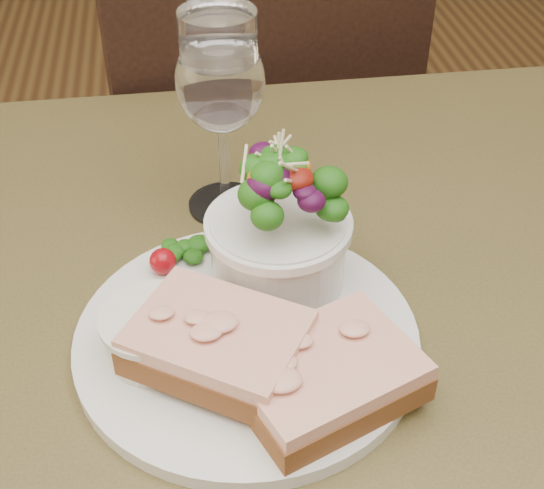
{
  "coord_description": "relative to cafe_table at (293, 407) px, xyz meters",
  "views": [
    {
      "loc": [
        -0.08,
        -0.41,
        1.17
      ],
      "look_at": [
        -0.01,
        0.03,
        0.81
      ],
      "focal_mm": 50.0,
      "sensor_mm": 36.0,
      "label": 1
    }
  ],
  "objects": [
    {
      "name": "cafe_table",
      "position": [
        0.0,
        0.0,
        0.0
      ],
      "size": [
        0.8,
        0.8,
        0.75
      ],
      "color": "#3E361A",
      "rests_on": "ground"
    },
    {
      "name": "chair_far",
      "position": [
        0.02,
        0.64,
        -0.36
      ],
      "size": [
        0.49,
        0.49,
        0.9
      ],
      "rotation": [
        0.0,
        0.0,
        3.33
      ],
      "color": "black",
      "rests_on": "ground"
    },
    {
      "name": "dinner_plate",
      "position": [
        -0.04,
        -0.02,
        0.11
      ],
      "size": [
        0.26,
        0.26,
        0.01
      ],
      "primitive_type": "cylinder",
      "color": "silver",
      "rests_on": "cafe_table"
    },
    {
      "name": "sandwich_front",
      "position": [
        0.01,
        -0.08,
        0.13
      ],
      "size": [
        0.14,
        0.13,
        0.03
      ],
      "rotation": [
        0.0,
        0.0,
        0.39
      ],
      "color": "#542D16",
      "rests_on": "dinner_plate"
    },
    {
      "name": "sandwich_back",
      "position": [
        -0.06,
        -0.05,
        0.14
      ],
      "size": [
        0.15,
        0.14,
        0.03
      ],
      "rotation": [
        0.0,
        0.0,
        -0.57
      ],
      "color": "#542D16",
      "rests_on": "dinner_plate"
    },
    {
      "name": "ramekin",
      "position": [
        -0.11,
        -0.03,
        0.13
      ],
      "size": [
        0.07,
        0.07,
        0.04
      ],
      "color": "silver",
      "rests_on": "dinner_plate"
    },
    {
      "name": "salad_bowl",
      "position": [
        -0.01,
        0.04,
        0.17
      ],
      "size": [
        0.11,
        0.11,
        0.13
      ],
      "color": "silver",
      "rests_on": "dinner_plate"
    },
    {
      "name": "garnish",
      "position": [
        -0.09,
        0.07,
        0.12
      ],
      "size": [
        0.05,
        0.04,
        0.02
      ],
      "color": "#133B0A",
      "rests_on": "dinner_plate"
    },
    {
      "name": "wine_glass",
      "position": [
        -0.04,
        0.16,
        0.22
      ],
      "size": [
        0.08,
        0.08,
        0.18
      ],
      "color": "white",
      "rests_on": "cafe_table"
    }
  ]
}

